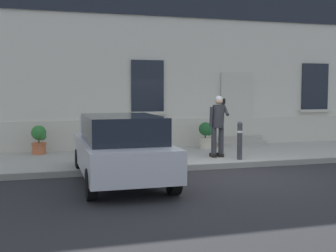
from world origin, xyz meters
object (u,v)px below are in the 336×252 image
(planter_terracotta, at_px, (39,139))
(bollard_near_person, at_px, (240,139))
(planter_olive, at_px, (127,137))
(hatchback_car_silver, at_px, (121,147))
(planter_cream, at_px, (206,134))
(person_on_phone, at_px, (218,122))

(planter_terracotta, bearing_deg, bollard_near_person, -26.31)
(bollard_near_person, xyz_separation_m, planter_olive, (-2.67, 2.46, -0.11))
(hatchback_car_silver, xyz_separation_m, planter_cream, (3.50, 3.90, -0.18))
(planter_terracotta, relative_size, planter_olive, 1.00)
(hatchback_car_silver, height_order, planter_olive, hatchback_car_silver)
(person_on_phone, relative_size, planter_olive, 2.04)
(bollard_near_person, distance_m, planter_cream, 2.49)
(planter_olive, bearing_deg, hatchback_car_silver, -102.64)
(bollard_near_person, height_order, planter_terracotta, bollard_near_person)
(planter_olive, xyz_separation_m, planter_cream, (2.63, 0.02, 0.00))
(hatchback_car_silver, xyz_separation_m, planter_olive, (0.87, 3.88, -0.18))
(person_on_phone, xyz_separation_m, planter_terracotta, (-4.88, 2.08, -0.55))
(planter_olive, bearing_deg, planter_cream, 0.52)
(planter_terracotta, bearing_deg, person_on_phone, -23.06)
(bollard_near_person, height_order, person_on_phone, person_on_phone)
(hatchback_car_silver, relative_size, planter_olive, 4.74)
(bollard_near_person, xyz_separation_m, planter_cream, (-0.04, 2.49, -0.11))
(bollard_near_person, height_order, planter_cream, bollard_near_person)
(person_on_phone, distance_m, planter_cream, 2.06)
(hatchback_car_silver, height_order, planter_cream, hatchback_car_silver)
(person_on_phone, bearing_deg, planter_cream, 84.77)
(bollard_near_person, height_order, planter_olive, bollard_near_person)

